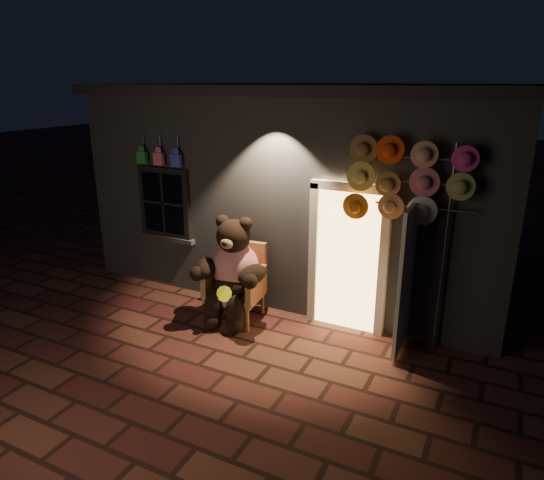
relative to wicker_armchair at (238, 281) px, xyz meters
The scene contains 5 objects.
ground 1.20m from the wicker_armchair, 76.44° to the right, with size 60.00×60.00×0.00m, color brown.
shop_building 3.19m from the wicker_armchair, 85.21° to the left, with size 7.30×5.95×3.51m.
wicker_armchair is the anchor object (origin of this frame).
teddy_bear 0.27m from the wicker_armchair, 86.13° to the right, with size 1.19×0.97×1.65m.
hat_rack 2.91m from the wicker_armchair, ahead, with size 1.65×0.22×2.83m.
Camera 1 is at (3.29, -4.88, 3.52)m, focal length 32.00 mm.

